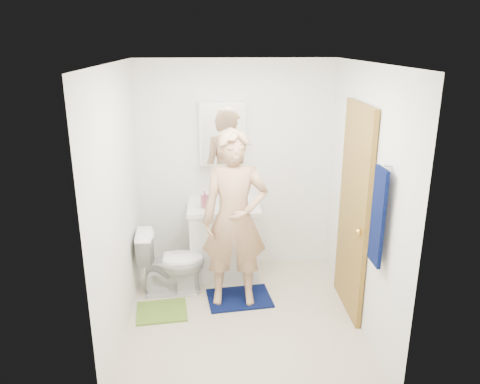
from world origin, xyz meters
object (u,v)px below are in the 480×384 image
vanity_cabinet (224,242)px  medicine_cabinet (222,134)px  towel (378,217)px  soap_dispenser (205,199)px  toothbrush_cup (233,197)px  man (235,220)px  toilet (172,262)px

vanity_cabinet → medicine_cabinet: medicine_cabinet is taller
medicine_cabinet → towel: size_ratio=0.87×
soap_dispenser → vanity_cabinet: bearing=18.6°
toothbrush_cup → towel: bearing=-56.0°
man → vanity_cabinet: bearing=100.1°
toothbrush_cup → man: (-0.01, -0.72, 0.01)m
soap_dispenser → toothbrush_cup: size_ratio=1.55×
man → toilet: bearing=161.4°
toilet → medicine_cabinet: bearing=-46.1°
man → towel: bearing=-36.9°
toilet → man: man is taller
towel → toothbrush_cup: (-1.08, 1.60, -0.35)m
vanity_cabinet → towel: bearing=-51.5°
man → soap_dispenser: bearing=120.3°
vanity_cabinet → towel: size_ratio=1.00×
toilet → soap_dispenser: (0.36, 0.30, 0.59)m
medicine_cabinet → toothbrush_cup: medicine_cabinet is taller
medicine_cabinet → soap_dispenser: bearing=-124.9°
soap_dispenser → medicine_cabinet: bearing=55.1°
vanity_cabinet → man: 0.80m
towel → toothbrush_cup: bearing=124.0°
vanity_cabinet → medicine_cabinet: (0.00, 0.22, 1.20)m
soap_dispenser → man: (0.29, -0.54, -0.03)m
towel → man: (-1.09, 0.87, -0.34)m
toothbrush_cup → vanity_cabinet: bearing=-132.9°
medicine_cabinet → towel: 2.11m
medicine_cabinet → soap_dispenser: 0.75m
towel → man: size_ratio=0.45×
medicine_cabinet → soap_dispenser: size_ratio=3.76×
vanity_cabinet → towel: 2.08m
toilet → towel: bearing=-125.0°
toilet → soap_dispenser: 0.75m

